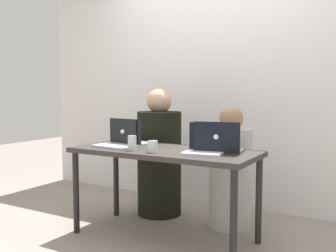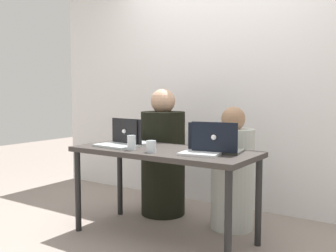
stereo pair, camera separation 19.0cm
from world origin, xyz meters
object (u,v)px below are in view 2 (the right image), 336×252
laptop_front_left (120,140)px  laptop_front_right (203,147)px  person_on_left (163,159)px  laptop_back_right (217,146)px  person_on_right (232,175)px  laptop_back_left (132,139)px  water_glass_center (151,147)px  water_glass_left (131,144)px

laptop_front_left → laptop_front_right: bearing=7.3°
person_on_left → laptop_back_right: person_on_left is taller
person_on_right → laptop_back_left: size_ratio=3.18×
water_glass_center → laptop_back_left: bearing=146.1°
person_on_right → laptop_front_right: person_on_right is taller
person_on_left → person_on_right: 0.73m
person_on_left → person_on_right: (0.72, 0.00, -0.07)m
laptop_front_left → water_glass_center: bearing=-11.5°
person_on_left → water_glass_left: (0.18, -0.70, 0.24)m
laptop_back_left → laptop_front_right: (0.76, -0.12, 0.00)m
laptop_front_right → laptop_back_right: size_ratio=0.83×
laptop_back_left → water_glass_center: laptop_back_left is taller
water_glass_left → water_glass_center: bearing=-0.9°
laptop_back_right → water_glass_left: bearing=12.2°
laptop_back_left → water_glass_center: (0.41, -0.27, -0.01)m
person_on_right → laptop_back_left: 0.92m
water_glass_center → laptop_front_left: bearing=163.1°
laptop_front_left → water_glass_left: (0.22, -0.12, 0.00)m
laptop_front_right → water_glass_left: size_ratio=2.73×
laptop_front_left → laptop_back_right: laptop_back_right is taller
laptop_front_right → water_glass_left: (-0.55, -0.15, 0.00)m
person_on_left → laptop_back_right: bearing=150.0°
laptop_back_left → person_on_left: bearing=-84.3°
laptop_front_left → laptop_back_left: size_ratio=1.10×
laptop_front_right → water_glass_center: size_ratio=3.54×
laptop_back_left → laptop_back_right: size_ratio=0.86×
laptop_front_left → water_glass_center: 0.43m
person_on_right → water_glass_center: (-0.35, -0.71, 0.30)m
laptop_front_right → water_glass_center: bearing=-166.9°
person_on_right → laptop_back_left: (-0.75, -0.43, 0.30)m
person_on_right → laptop_back_right: 0.55m
laptop_front_left → laptop_front_right: 0.77m
laptop_back_left → water_glass_left: (0.21, -0.27, 0.00)m
laptop_front_left → laptop_front_right: (0.77, 0.03, -0.00)m
laptop_front_left → water_glass_center: (0.41, -0.13, -0.01)m
laptop_front_right → water_glass_left: 0.57m
water_glass_center → water_glass_left: bearing=179.1°
laptop_back_right → water_glass_center: 0.50m
laptop_back_left → water_glass_left: 0.34m
laptop_front_left → water_glass_left: 0.25m
laptop_front_left → water_glass_left: laptop_front_left is taller
laptop_back_left → laptop_back_right: (0.83, -0.02, 0.00)m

